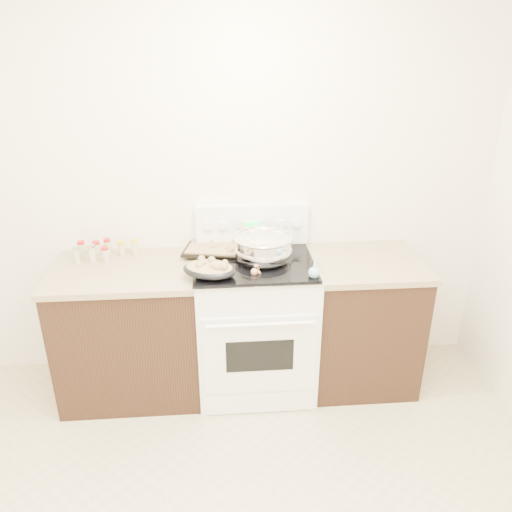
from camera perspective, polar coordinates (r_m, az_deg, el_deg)
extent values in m
cube|color=white|center=(3.37, -6.57, 8.06)|extent=(4.00, 0.05, 2.70)
cube|color=black|center=(3.47, -14.02, -8.52)|extent=(0.90, 0.64, 0.88)
cube|color=brown|center=(3.26, -14.82, -1.66)|extent=(0.93, 0.67, 0.04)
cube|color=black|center=(3.55, 11.84, -7.50)|extent=(0.70, 0.64, 0.88)
cube|color=brown|center=(3.34, 12.50, -0.74)|extent=(0.73, 0.67, 0.04)
cube|color=white|center=(3.41, -0.07, -7.98)|extent=(0.76, 0.66, 0.92)
cube|color=white|center=(3.13, 0.43, -11.30)|extent=(0.70, 0.01, 0.55)
cube|color=black|center=(3.13, 0.44, -11.37)|extent=(0.42, 0.01, 0.22)
cylinder|color=white|center=(2.97, 0.51, -7.86)|extent=(0.65, 0.02, 0.02)
cube|color=white|center=(3.37, 0.41, -16.50)|extent=(0.70, 0.01, 0.14)
cube|color=silver|center=(3.19, -0.07, -0.85)|extent=(0.78, 0.68, 0.01)
cube|color=black|center=(3.18, -0.07, -0.66)|extent=(0.74, 0.64, 0.01)
cube|color=white|center=(3.40, -0.47, 3.65)|extent=(0.76, 0.07, 0.28)
cylinder|color=white|center=(3.34, -5.56, 3.43)|extent=(0.06, 0.02, 0.06)
cylinder|color=white|center=(3.34, -3.84, 3.49)|extent=(0.06, 0.02, 0.06)
cylinder|color=white|center=(3.37, 2.99, 3.69)|extent=(0.06, 0.02, 0.06)
cylinder|color=white|center=(3.38, 4.67, 3.73)|extent=(0.06, 0.02, 0.06)
cube|color=#19E533|center=(3.35, -0.42, 3.62)|extent=(0.09, 0.00, 0.04)
cube|color=silver|center=(3.35, -1.79, 3.57)|extent=(0.05, 0.00, 0.05)
cube|color=silver|center=(3.36, 0.95, 3.65)|extent=(0.05, 0.00, 0.05)
ellipsoid|color=silver|center=(3.15, 0.82, 0.67)|extent=(0.39, 0.39, 0.22)
cylinder|color=silver|center=(3.18, 0.81, -0.46)|extent=(0.20, 0.20, 0.01)
torus|color=silver|center=(3.12, 0.83, 2.18)|extent=(0.38, 0.38, 0.02)
cylinder|color=silver|center=(3.14, 0.82, 1.08)|extent=(0.36, 0.36, 0.12)
cylinder|color=olive|center=(3.12, 0.83, 1.97)|extent=(0.33, 0.33, 0.00)
cube|color=beige|center=(3.03, -0.38, 1.43)|extent=(0.04, 0.04, 0.02)
cube|color=beige|center=(3.20, -0.18, 2.67)|extent=(0.03, 0.03, 0.02)
cube|color=beige|center=(3.11, 1.93, 2.01)|extent=(0.04, 0.04, 0.03)
cube|color=beige|center=(3.19, 2.67, 2.54)|extent=(0.04, 0.04, 0.03)
cube|color=beige|center=(3.08, -1.69, 1.80)|extent=(0.03, 0.03, 0.02)
cube|color=beige|center=(3.13, 0.13, 2.16)|extent=(0.02, 0.02, 0.02)
cube|color=beige|center=(3.04, 0.99, 1.50)|extent=(0.04, 0.04, 0.02)
cube|color=beige|center=(3.10, -0.79, 1.92)|extent=(0.03, 0.03, 0.03)
cube|color=beige|center=(3.20, -0.63, 2.69)|extent=(0.03, 0.03, 0.02)
cube|color=beige|center=(3.23, 0.84, 2.90)|extent=(0.03, 0.03, 0.02)
cube|color=beige|center=(3.18, -0.02, 2.51)|extent=(0.03, 0.03, 0.02)
cube|color=beige|center=(3.03, 0.85, 1.39)|extent=(0.03, 0.03, 0.02)
cube|color=beige|center=(3.22, -0.47, 2.80)|extent=(0.04, 0.04, 0.03)
cube|color=beige|center=(3.21, 2.28, 2.68)|extent=(0.04, 0.04, 0.03)
cube|color=beige|center=(3.24, 1.23, 2.92)|extent=(0.04, 0.04, 0.02)
cube|color=beige|center=(3.08, -0.79, 1.79)|extent=(0.04, 0.04, 0.03)
ellipsoid|color=black|center=(2.98, -5.35, -1.56)|extent=(0.39, 0.33, 0.08)
ellipsoid|color=#A38457|center=(2.98, -5.36, -1.35)|extent=(0.35, 0.30, 0.06)
sphere|color=#A38457|center=(3.03, -6.24, -0.31)|extent=(0.04, 0.04, 0.04)
sphere|color=#A38457|center=(2.99, -5.10, -0.46)|extent=(0.05, 0.05, 0.05)
sphere|color=#A38457|center=(2.91, -4.48, -1.24)|extent=(0.05, 0.05, 0.05)
sphere|color=#A38457|center=(2.96, -3.55, -0.75)|extent=(0.04, 0.04, 0.04)
sphere|color=#A38457|center=(2.93, -4.85, -1.08)|extent=(0.05, 0.05, 0.05)
sphere|color=#A38457|center=(2.91, -3.77, -1.19)|extent=(0.05, 0.05, 0.05)
sphere|color=#A38457|center=(2.95, -6.52, -1.05)|extent=(0.04, 0.04, 0.04)
sphere|color=#A38457|center=(2.96, -6.14, -0.76)|extent=(0.05, 0.05, 0.05)
cube|color=black|center=(3.34, -4.47, 0.78)|extent=(0.47, 0.38, 0.02)
cube|color=#A38457|center=(3.33, -4.48, 0.97)|extent=(0.42, 0.33, 0.02)
sphere|color=#A38457|center=(3.34, -4.54, 1.18)|extent=(0.04, 0.04, 0.04)
sphere|color=#A38457|center=(3.36, -2.12, 1.44)|extent=(0.04, 0.04, 0.04)
sphere|color=#A38457|center=(3.40, -2.22, 1.73)|extent=(0.04, 0.04, 0.04)
sphere|color=#A38457|center=(3.32, -4.87, 1.12)|extent=(0.03, 0.03, 0.03)
sphere|color=#A38457|center=(3.25, -2.98, 0.62)|extent=(0.04, 0.04, 0.04)
sphere|color=#A38457|center=(3.27, -2.62, 0.74)|extent=(0.03, 0.03, 0.03)
sphere|color=#A38457|center=(3.40, -2.48, 1.77)|extent=(0.04, 0.04, 0.04)
sphere|color=#A38457|center=(3.41, -5.11, 1.71)|extent=(0.04, 0.04, 0.04)
sphere|color=#A38457|center=(3.38, -2.09, 1.61)|extent=(0.04, 0.04, 0.04)
sphere|color=#A38457|center=(3.29, -3.22, 0.94)|extent=(0.03, 0.03, 0.03)
cylinder|color=tan|center=(3.11, -0.07, -1.01)|extent=(0.05, 0.25, 0.01)
sphere|color=tan|center=(3.01, -0.18, -1.82)|extent=(0.04, 0.04, 0.04)
sphere|color=#7AACB6|center=(2.98, 6.65, -1.90)|extent=(0.07, 0.07, 0.07)
cylinder|color=#7AACB6|center=(3.07, 6.82, -0.65)|extent=(0.07, 0.22, 0.06)
cylinder|color=#BFB28C|center=(3.47, -19.28, 0.60)|extent=(0.04, 0.04, 0.09)
cylinder|color=#B21414|center=(3.45, -19.40, 1.46)|extent=(0.05, 0.05, 0.02)
cylinder|color=#BFB28C|center=(3.46, -17.74, 0.66)|extent=(0.04, 0.04, 0.09)
cylinder|color=#B21414|center=(3.44, -17.85, 1.46)|extent=(0.05, 0.05, 0.02)
cylinder|color=#BFB28C|center=(3.44, -16.57, 0.82)|extent=(0.04, 0.04, 0.10)
cylinder|color=#B21414|center=(3.41, -16.69, 1.75)|extent=(0.04, 0.04, 0.02)
cylinder|color=#BFB28C|center=(3.42, -15.09, 0.71)|extent=(0.05, 0.05, 0.09)
cylinder|color=gold|center=(3.40, -15.19, 1.51)|extent=(0.05, 0.05, 0.02)
cylinder|color=#BFB28C|center=(3.40, -13.67, 0.86)|extent=(0.04, 0.04, 0.10)
cylinder|color=gold|center=(3.38, -13.77, 1.75)|extent=(0.04, 0.04, 0.02)
cylinder|color=#BFB28C|center=(3.39, -19.79, 0.01)|extent=(0.04, 0.04, 0.10)
cylinder|color=#B2B2B7|center=(3.37, -19.92, 0.89)|extent=(0.04, 0.04, 0.02)
cylinder|color=#BFB28C|center=(3.37, -18.22, 0.15)|extent=(0.05, 0.05, 0.10)
cylinder|color=#B2B2B7|center=(3.35, -18.35, 1.09)|extent=(0.05, 0.05, 0.02)
cylinder|color=#BFB28C|center=(3.35, -16.81, 0.03)|extent=(0.04, 0.04, 0.09)
cylinder|color=#B21414|center=(3.33, -16.92, 0.86)|extent=(0.04, 0.04, 0.02)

